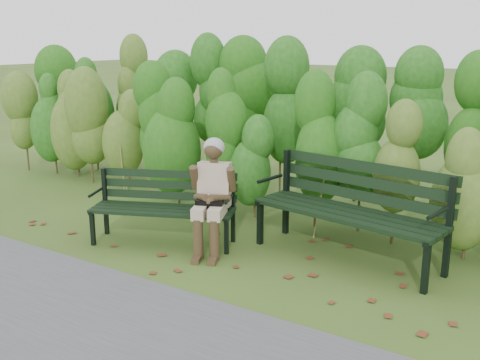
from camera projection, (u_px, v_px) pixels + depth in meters
The scene contains 7 objects.
ground at pixel (222, 254), 6.02m from camera, with size 80.00×80.00×0.00m, color #3D4D1D.
footpath at pixel (58, 346), 4.22m from camera, with size 60.00×2.50×0.01m, color #474749.
hedge_band at pixel (303, 118), 7.23m from camera, with size 11.04×1.67×2.42m.
leaf_litter at pixel (250, 271), 5.58m from camera, with size 5.80×2.24×0.01m.
bench_left at pixel (165, 201), 6.31m from camera, with size 1.67×1.09×0.80m.
bench_right at pixel (353, 203), 5.83m from camera, with size 2.09×0.95×1.01m.
seated_woman at pixel (212, 189), 6.00m from camera, with size 0.59×0.78×1.22m.
Camera 1 is at (3.19, -4.65, 2.26)m, focal length 42.00 mm.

